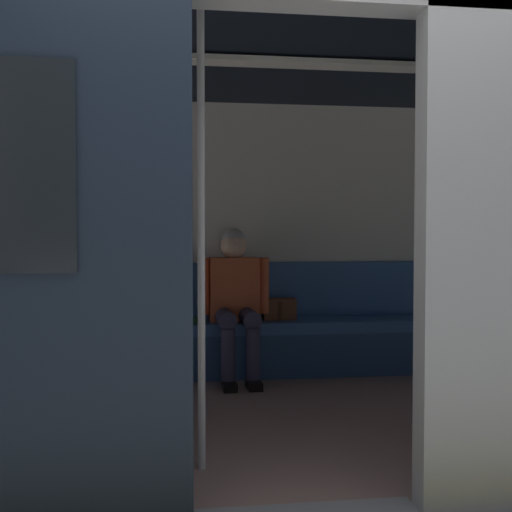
{
  "coord_description": "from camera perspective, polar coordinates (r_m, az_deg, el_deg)",
  "views": [
    {
      "loc": [
        0.53,
        2.38,
        1.12
      ],
      "look_at": [
        0.02,
        -1.37,
        0.98
      ],
      "focal_mm": 43.68,
      "sensor_mm": 36.0,
      "label": 1
    }
  ],
  "objects": [
    {
      "name": "person_seated",
      "position": [
        4.82,
        -1.93,
        -3.46
      ],
      "size": [
        0.55,
        0.68,
        1.16
      ],
      "color": "#CC5933",
      "rests_on": "ground_plane"
    },
    {
      "name": "grab_pole_door",
      "position": [
        2.92,
        -5.04,
        1.39
      ],
      "size": [
        0.04,
        0.04,
        2.17
      ],
      "primitive_type": "cylinder",
      "color": "silver",
      "rests_on": "ground_plane"
    },
    {
      "name": "book",
      "position": [
        4.89,
        -6.01,
        -5.87
      ],
      "size": [
        0.24,
        0.27,
        0.03
      ],
      "primitive_type": "cube",
      "rotation": [
        0.0,
        0.0,
        -0.54
      ],
      "color": "#33723F",
      "rests_on": "bench_seat"
    },
    {
      "name": "bench_seat",
      "position": [
        4.92,
        -1.47,
        -7.16
      ],
      "size": [
        3.11,
        0.44,
        0.43
      ],
      "color": "#38609E",
      "rests_on": "ground_plane"
    },
    {
      "name": "handbag",
      "position": [
        4.99,
        2.12,
        -4.87
      ],
      "size": [
        0.26,
        0.15,
        0.17
      ],
      "color": "brown",
      "rests_on": "bench_seat"
    },
    {
      "name": "train_car",
      "position": [
        3.73,
        -0.37,
        8.54
      ],
      "size": [
        6.4,
        2.96,
        2.31
      ],
      "color": "#ADAFB5",
      "rests_on": "ground_plane"
    }
  ]
}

